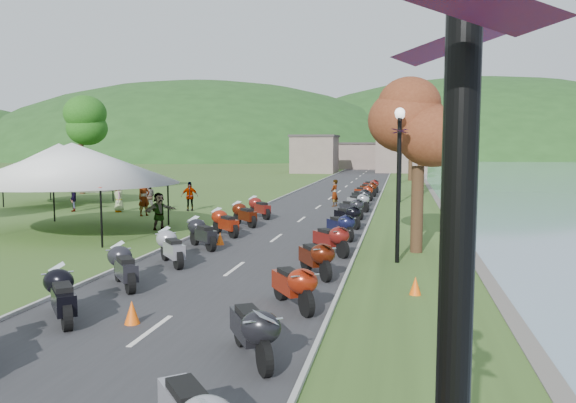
# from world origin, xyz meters

# --- Properties ---
(road) EXTENTS (7.00, 120.00, 0.02)m
(road) POSITION_xyz_m (0.00, 40.00, 0.01)
(road) COLOR #303033
(road) RESTS_ON ground
(hills_backdrop) EXTENTS (360.00, 120.00, 76.00)m
(hills_backdrop) POSITION_xyz_m (0.00, 200.00, 0.00)
(hills_backdrop) COLOR #285621
(hills_backdrop) RESTS_ON ground
(far_building) EXTENTS (18.00, 16.00, 5.00)m
(far_building) POSITION_xyz_m (-2.00, 85.00, 2.50)
(far_building) COLOR #7C6A60
(far_building) RESTS_ON ground
(moto_row_left) EXTENTS (2.60, 38.10, 1.10)m
(moto_row_left) POSITION_xyz_m (-2.20, 10.23, 0.55)
(moto_row_left) COLOR #331411
(moto_row_left) RESTS_ON ground
(moto_row_right) EXTENTS (2.60, 42.55, 1.10)m
(moto_row_right) POSITION_xyz_m (2.58, 25.63, 0.55)
(moto_row_right) COLOR #331411
(moto_row_right) RESTS_ON ground
(vendor_tent_main) EXTENTS (6.23, 6.23, 4.00)m
(vendor_tent_main) POSITION_xyz_m (-9.18, 21.76, 2.00)
(vendor_tent_main) COLOR white
(vendor_tent_main) RESTS_ON ground
(vendor_tent_side) EXTENTS (4.86, 4.86, 4.00)m
(vendor_tent_side) POSITION_xyz_m (-17.02, 32.58, 2.00)
(vendor_tent_side) COLOR white
(vendor_tent_side) RESTS_ON ground
(tree_lakeside) EXTENTS (2.58, 2.58, 7.15)m
(tree_lakeside) POSITION_xyz_m (5.66, 19.97, 3.58)
(tree_lakeside) COLOR #29701B
(tree_lakeside) RESTS_ON ground
(pedestrian_a) EXTENTS (0.81, 0.88, 1.97)m
(pedestrian_a) POSITION_xyz_m (-8.80, 27.88, 0.00)
(pedestrian_a) COLOR slate
(pedestrian_a) RESTS_ON ground
(pedestrian_b) EXTENTS (0.97, 0.73, 1.77)m
(pedestrian_b) POSITION_xyz_m (-9.49, 29.88, 0.00)
(pedestrian_b) COLOR slate
(pedestrian_b) RESTS_ON ground
(pedestrian_c) EXTENTS (1.05, 1.22, 1.79)m
(pedestrian_c) POSITION_xyz_m (-13.84, 28.94, 0.00)
(pedestrian_c) COLOR slate
(pedestrian_c) RESTS_ON ground
(traffic_cone_near) EXTENTS (0.34, 0.34, 0.54)m
(traffic_cone_near) POSITION_xyz_m (-0.60, 10.33, 0.27)
(traffic_cone_near) COLOR #F2590C
(traffic_cone_near) RESTS_ON ground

